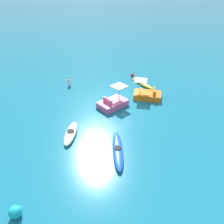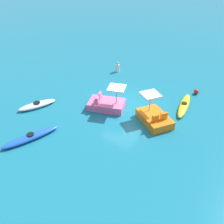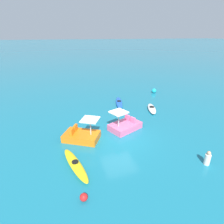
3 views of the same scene
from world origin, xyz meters
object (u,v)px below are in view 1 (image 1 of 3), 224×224
at_px(person_near_shore, 69,82).
at_px(buoy_cyan, 15,212).
at_px(pedal_boat_pink, 113,103).
at_px(kayak_blue, 118,150).
at_px(buoy_red, 132,75).
at_px(kayak_white, 71,133).
at_px(kayak_yellow, 142,83).
at_px(pedal_boat_orange, 147,94).

bearing_deg(person_near_shore, buoy_cyan, 161.67).
bearing_deg(pedal_boat_pink, person_near_shore, 28.02).
bearing_deg(pedal_boat_pink, kayak_blue, 164.01).
bearing_deg(buoy_red, kayak_white, 135.19).
bearing_deg(kayak_yellow, kayak_blue, 145.66).
bearing_deg(buoy_cyan, kayak_blue, -67.35).
relative_size(kayak_blue, person_near_shore, 4.00).
bearing_deg(kayak_white, kayak_blue, -136.58).
xyz_separation_m(pedal_boat_pink, buoy_red, (5.53, -4.24, -0.15)).
xyz_separation_m(kayak_white, buoy_cyan, (-4.94, 3.17, 0.12)).
distance_m(pedal_boat_pink, pedal_boat_orange, 3.47).
xyz_separation_m(kayak_blue, buoy_red, (10.87, -5.77, 0.02)).
xyz_separation_m(kayak_yellow, pedal_boat_pink, (-3.18, 4.29, 0.17)).
distance_m(pedal_boat_pink, buoy_red, 6.97).
bearing_deg(kayak_yellow, buoy_cyan, 133.51).
xyz_separation_m(buoy_cyan, person_near_shore, (13.02, -4.31, 0.10)).
bearing_deg(person_near_shore, kayak_blue, -173.00).
relative_size(kayak_yellow, buoy_red, 9.07).
distance_m(kayak_yellow, buoy_red, 2.35).
distance_m(kayak_white, buoy_red, 11.67).
height_order(pedal_boat_orange, buoy_red, pedal_boat_orange).
distance_m(kayak_blue, pedal_boat_pink, 5.56).
distance_m(pedal_boat_orange, buoy_cyan, 13.36).
bearing_deg(pedal_boat_pink, pedal_boat_orange, -82.73).
relative_size(kayak_blue, pedal_boat_orange, 1.24).
bearing_deg(kayak_white, pedal_boat_pink, -55.38).
bearing_deg(person_near_shore, kayak_yellow, -106.85).
bearing_deg(kayak_blue, person_near_shore, 7.00).
bearing_deg(pedal_boat_orange, kayak_blue, 139.27).
bearing_deg(kayak_white, person_near_shore, -8.02).
xyz_separation_m(kayak_blue, pedal_boat_pink, (5.34, -1.53, 0.17)).
xyz_separation_m(kayak_white, pedal_boat_orange, (3.19, -7.42, 0.17)).
relative_size(kayak_yellow, kayak_white, 1.23).
relative_size(kayak_white, person_near_shore, 3.08).
distance_m(pedal_boat_orange, person_near_shore, 7.97).
bearing_deg(kayak_yellow, person_near_shore, 73.15).
height_order(kayak_white, person_near_shore, person_near_shore).
relative_size(kayak_yellow, pedal_boat_orange, 1.18).
xyz_separation_m(kayak_blue, pedal_boat_orange, (5.78, -4.97, 0.17)).
xyz_separation_m(kayak_white, buoy_red, (8.28, -8.22, 0.02)).
distance_m(pedal_boat_pink, buoy_cyan, 10.50).
distance_m(pedal_boat_pink, person_near_shore, 6.05).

